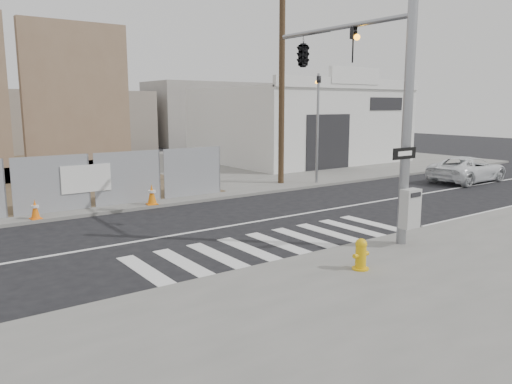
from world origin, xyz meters
TOP-DOWN VIEW (x-y plane):
  - ground at (0.00, 0.00)m, footprint 100.00×100.00m
  - sidewalk_far at (0.00, 14.00)m, footprint 50.00×20.00m
  - signal_pole at (2.49, -2.05)m, footprint 0.96×5.87m
  - far_signal_pole at (8.00, 4.60)m, footprint 0.16×0.20m
  - concrete_wall_right at (-0.50, 14.08)m, footprint 5.50×1.30m
  - auto_shop at (14.00, 12.97)m, footprint 12.00×10.20m
  - utility_pole_right at (6.50, 5.50)m, footprint 1.60×0.28m
  - fire_hydrant at (-0.06, -5.67)m, footprint 0.45×0.40m
  - suv at (14.89, 0.84)m, footprint 4.73×2.29m
  - traffic_cone_c at (-4.97, 4.22)m, footprint 0.38×0.38m
  - traffic_cone_d at (-0.80, 4.22)m, footprint 0.46×0.46m

SIDE VIEW (x-z plane):
  - ground at x=0.00m, z-range 0.00..0.00m
  - sidewalk_far at x=0.00m, z-range 0.00..0.12m
  - traffic_cone_c at x=-4.97m, z-range 0.11..0.77m
  - fire_hydrant at x=-0.06m, z-range 0.12..0.85m
  - traffic_cone_d at x=-0.80m, z-range 0.11..0.89m
  - suv at x=14.89m, z-range 0.00..1.30m
  - auto_shop at x=14.00m, z-range -0.44..5.51m
  - concrete_wall_right at x=-0.50m, z-range -0.62..7.38m
  - far_signal_pole at x=8.00m, z-range 0.68..6.28m
  - signal_pole at x=2.49m, z-range 1.28..8.28m
  - utility_pole_right at x=6.50m, z-range 0.20..10.20m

